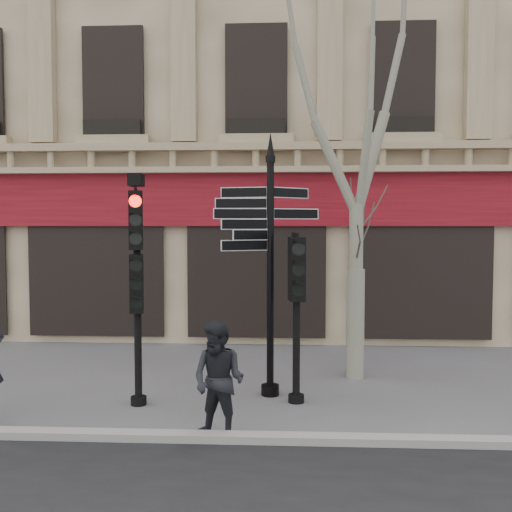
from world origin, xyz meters
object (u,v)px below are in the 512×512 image
Objects in this scene: traffic_signal_secondary at (297,287)px; pedestrian_b at (219,381)px; fingerpost at (270,220)px; plane_tree at (358,78)px; traffic_signal_main at (137,260)px.

traffic_signal_secondary reaches higher than pedestrian_b.
fingerpost is 1.64× the size of traffic_signal_secondary.
fingerpost is 1.27m from traffic_signal_secondary.
plane_tree is (1.18, 1.61, 3.83)m from traffic_signal_secondary.
traffic_signal_secondary is at bearing -54.38° from fingerpost.
plane_tree is at bearing 23.36° from fingerpost.
traffic_signal_main is at bearing 159.59° from pedestrian_b.
pedestrian_b is at bearing -121.06° from fingerpost.
plane_tree is at bearing 78.65° from pedestrian_b.
pedestrian_b is at bearing -132.19° from traffic_signal_secondary.
fingerpost is 3.38m from plane_tree.
fingerpost is at bearing 130.02° from traffic_signal_secondary.
plane_tree reaches higher than pedestrian_b.
pedestrian_b is (-1.11, -1.70, -1.12)m from traffic_signal_secondary.
fingerpost reaches higher than traffic_signal_main.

